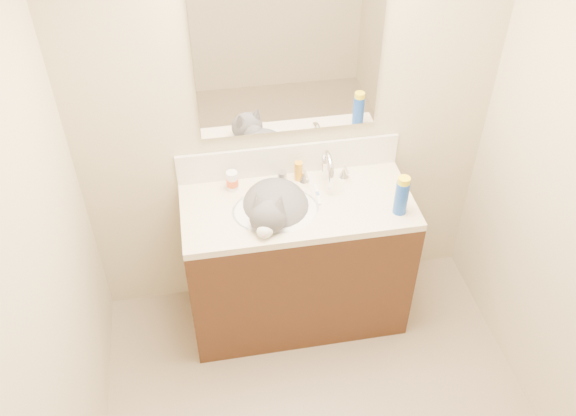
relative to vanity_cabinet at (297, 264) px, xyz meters
name	(u,v)px	position (x,y,z in m)	size (l,w,h in m)	color
room_shell	(355,248)	(0.00, -0.97, 1.08)	(2.24, 2.54, 2.52)	beige
vanity_cabinet	(297,264)	(0.00, 0.00, 0.00)	(1.20, 0.55, 0.82)	#3D2111
counter_slab	(298,206)	(0.00, 0.00, 0.43)	(1.20, 0.55, 0.04)	beige
basin	(276,220)	(-0.12, -0.03, 0.38)	(0.45, 0.36, 0.14)	white
faucet	(327,170)	(0.18, 0.14, 0.54)	(0.28, 0.20, 0.21)	silver
cat	(275,210)	(-0.12, -0.02, 0.44)	(0.46, 0.53, 0.36)	#4F4D4F
backsplash	(289,159)	(0.00, 0.26, 0.54)	(1.20, 0.02, 0.18)	silver
mirror	(289,59)	(0.00, 0.26, 1.13)	(0.90, 0.02, 0.80)	white
pill_bottle	(232,181)	(-0.32, 0.18, 0.50)	(0.06, 0.06, 0.11)	white
pill_label	(232,182)	(-0.32, 0.18, 0.50)	(0.06, 0.06, 0.04)	#F35728
silver_jar	(282,176)	(-0.05, 0.20, 0.48)	(0.05, 0.05, 0.06)	#B7B7BC
amber_bottle	(299,171)	(0.04, 0.20, 0.51)	(0.04, 0.04, 0.11)	orange
toothbrush	(318,195)	(0.11, 0.05, 0.46)	(0.02, 0.16, 0.01)	white
toothbrush_head	(318,194)	(0.11, 0.05, 0.46)	(0.02, 0.03, 0.02)	#647ED4
spray_can	(401,198)	(0.49, -0.15, 0.54)	(0.07, 0.07, 0.19)	#1946AF
spray_cap	(404,181)	(0.49, -0.15, 0.65)	(0.06, 0.06, 0.04)	yellow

